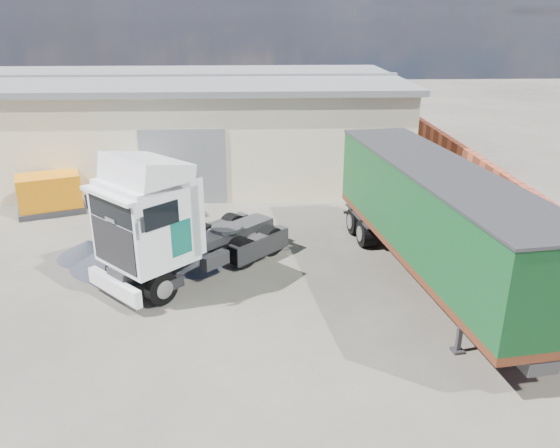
{
  "coord_description": "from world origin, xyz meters",
  "views": [
    {
      "loc": [
        1.43,
        -14.98,
        8.63
      ],
      "look_at": [
        2.22,
        3.0,
        1.59
      ],
      "focal_mm": 35.0,
      "sensor_mm": 36.0,
      "label": 1
    }
  ],
  "objects_px": {
    "panel_van": "(144,189)",
    "box_trailer": "(434,214)",
    "tractor_unit": "(169,227)",
    "orange_skip": "(50,196)"
  },
  "relations": [
    {
      "from": "tractor_unit",
      "to": "orange_skip",
      "type": "bearing_deg",
      "value": 177.24
    },
    {
      "from": "box_trailer",
      "to": "panel_van",
      "type": "distance_m",
      "value": 13.6
    },
    {
      "from": "panel_van",
      "to": "box_trailer",
      "type": "bearing_deg",
      "value": -54.94
    },
    {
      "from": "box_trailer",
      "to": "panel_van",
      "type": "height_order",
      "value": "box_trailer"
    },
    {
      "from": "tractor_unit",
      "to": "box_trailer",
      "type": "xyz_separation_m",
      "value": [
        8.69,
        -0.62,
        0.55
      ]
    },
    {
      "from": "tractor_unit",
      "to": "panel_van",
      "type": "bearing_deg",
      "value": 151.87
    },
    {
      "from": "tractor_unit",
      "to": "orange_skip",
      "type": "height_order",
      "value": "tractor_unit"
    },
    {
      "from": "box_trailer",
      "to": "orange_skip",
      "type": "distance_m",
      "value": 17.08
    },
    {
      "from": "box_trailer",
      "to": "panel_van",
      "type": "relative_size",
      "value": 2.58
    },
    {
      "from": "orange_skip",
      "to": "tractor_unit",
      "type": "bearing_deg",
      "value": -68.92
    }
  ]
}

